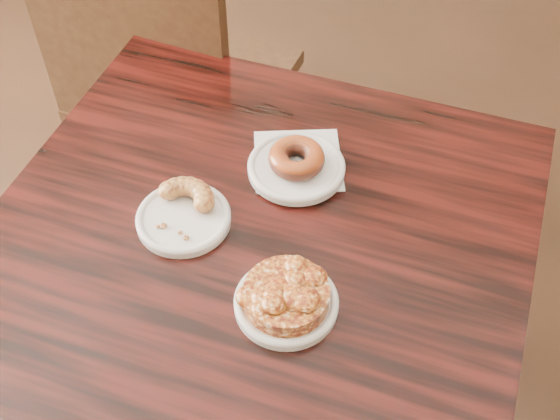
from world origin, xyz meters
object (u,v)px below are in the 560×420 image
(cafe_table, at_px, (258,364))
(glazed_donut, at_px, (297,158))
(chair_far, at_px, (187,85))
(apple_fritter, at_px, (286,293))
(cruller_fragment, at_px, (182,210))

(cafe_table, relative_size, glazed_donut, 8.96)
(chair_far, bearing_deg, apple_fritter, 128.75)
(glazed_donut, height_order, apple_fritter, apple_fritter)
(cruller_fragment, bearing_deg, cafe_table, -5.75)
(apple_fritter, bearing_deg, cafe_table, 129.35)
(chair_far, distance_m, cruller_fragment, 0.77)
(chair_far, xyz_separation_m, cruller_fragment, (0.26, -0.64, 0.33))
(apple_fritter, height_order, cruller_fragment, apple_fritter)
(glazed_donut, bearing_deg, chair_far, 128.65)
(cafe_table, relative_size, chair_far, 0.90)
(apple_fritter, xyz_separation_m, cruller_fragment, (-0.19, 0.11, -0.00))
(chair_far, xyz_separation_m, apple_fritter, (0.45, -0.75, 0.33))
(cafe_table, bearing_deg, glazed_donut, 84.02)
(glazed_donut, xyz_separation_m, cruller_fragment, (-0.14, -0.15, -0.00))
(cruller_fragment, bearing_deg, glazed_donut, 46.07)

